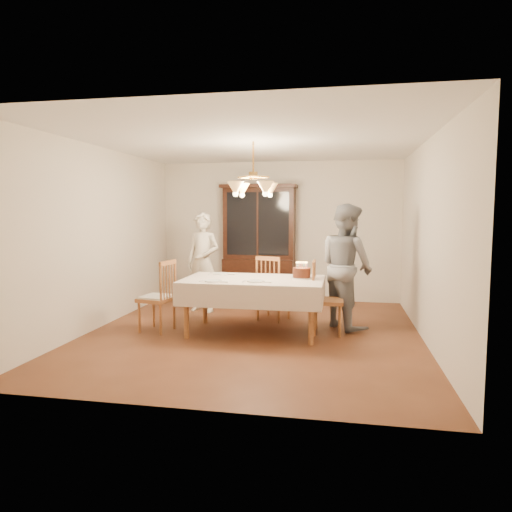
% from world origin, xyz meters
% --- Properties ---
extents(ground, '(5.00, 5.00, 0.00)m').
position_xyz_m(ground, '(0.00, 0.00, 0.00)').
color(ground, '#552A18').
rests_on(ground, ground).
extents(room_shell, '(5.00, 5.00, 5.00)m').
position_xyz_m(room_shell, '(0.00, 0.00, 1.58)').
color(room_shell, white).
rests_on(room_shell, ground).
extents(dining_table, '(1.90, 1.10, 0.76)m').
position_xyz_m(dining_table, '(0.00, 0.00, 0.68)').
color(dining_table, brown).
rests_on(dining_table, ground).
extents(china_hutch, '(1.38, 0.54, 2.16)m').
position_xyz_m(china_hutch, '(-0.32, 2.25, 1.04)').
color(china_hutch, black).
rests_on(china_hutch, ground).
extents(chair_far_side, '(0.55, 0.54, 1.00)m').
position_xyz_m(chair_far_side, '(0.15, 0.82, 0.44)').
color(chair_far_side, brown).
rests_on(chair_far_side, ground).
extents(chair_left_end, '(0.49, 0.50, 1.00)m').
position_xyz_m(chair_left_end, '(-1.35, -0.13, 0.45)').
color(chair_left_end, brown).
rests_on(chair_left_end, ground).
extents(chair_right_end, '(0.43, 0.45, 1.00)m').
position_xyz_m(chair_right_end, '(0.99, 0.17, 0.44)').
color(chair_right_end, brown).
rests_on(chair_right_end, ground).
extents(elderly_woman, '(0.69, 0.55, 1.66)m').
position_xyz_m(elderly_woman, '(-1.09, 1.20, 0.83)').
color(elderly_woman, silver).
rests_on(elderly_woman, ground).
extents(adult_in_grey, '(1.06, 1.10, 1.78)m').
position_xyz_m(adult_in_grey, '(1.25, 0.57, 0.89)').
color(adult_in_grey, slate).
rests_on(adult_in_grey, ground).
extents(birthday_cake, '(0.30, 0.30, 0.23)m').
position_xyz_m(birthday_cake, '(0.65, 0.15, 0.83)').
color(birthday_cake, white).
rests_on(birthday_cake, dining_table).
extents(place_setting_near_left, '(0.37, 0.23, 0.02)m').
position_xyz_m(place_setting_near_left, '(-0.45, -0.35, 0.77)').
color(place_setting_near_left, white).
rests_on(place_setting_near_left, dining_table).
extents(place_setting_near_right, '(0.38, 0.23, 0.02)m').
position_xyz_m(place_setting_near_right, '(0.10, -0.26, 0.77)').
color(place_setting_near_right, white).
rests_on(place_setting_near_right, dining_table).
extents(place_setting_far_left, '(0.39, 0.24, 0.02)m').
position_xyz_m(place_setting_far_left, '(-0.54, 0.35, 0.77)').
color(place_setting_far_left, white).
rests_on(place_setting_far_left, dining_table).
extents(chandelier, '(0.62, 0.62, 0.73)m').
position_xyz_m(chandelier, '(-0.00, -0.00, 1.98)').
color(chandelier, '#BF8C3F').
rests_on(chandelier, ground).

